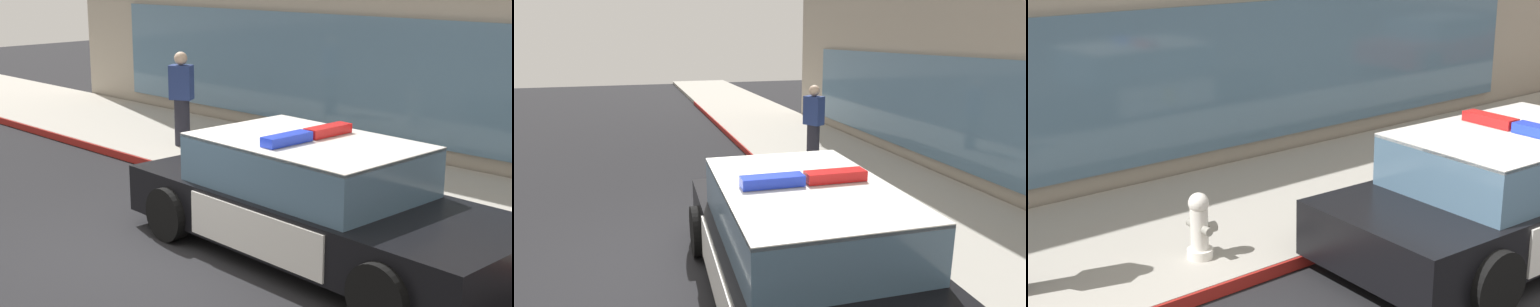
# 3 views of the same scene
# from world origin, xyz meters

# --- Properties ---
(sidewalk) EXTENTS (48.00, 3.23, 0.15)m
(sidewalk) POSITION_xyz_m (0.00, 4.05, 0.07)
(sidewalk) COLOR #A39E93
(sidewalk) RESTS_ON ground
(curb_red_paint) EXTENTS (28.80, 0.04, 0.14)m
(curb_red_paint) POSITION_xyz_m (0.00, 2.42, 0.08)
(curb_red_paint) COLOR maroon
(curb_red_paint) RESTS_ON ground
(police_cruiser) EXTENTS (5.07, 2.29, 1.49)m
(police_cruiser) POSITION_xyz_m (1.51, 1.36, 0.68)
(police_cruiser) COLOR black
(police_cruiser) RESTS_ON ground
(fire_hydrant) EXTENTS (0.34, 0.39, 0.73)m
(fire_hydrant) POSITION_xyz_m (-1.67, 3.07, 0.50)
(fire_hydrant) COLOR silver
(fire_hydrant) RESTS_ON sidewalk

